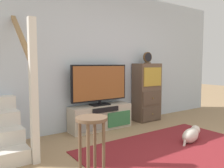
# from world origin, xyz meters

# --- Properties ---
(back_wall) EXTENTS (6.40, 0.12, 2.70)m
(back_wall) POSITION_xyz_m (0.00, 2.46, 1.35)
(back_wall) COLOR silver
(back_wall) RESTS_ON ground_plane
(area_rug) EXTENTS (2.60, 1.80, 0.01)m
(area_rug) POSITION_xyz_m (0.00, 0.60, 0.01)
(area_rug) COLOR maroon
(area_rug) RESTS_ON ground_plane
(media_console) EXTENTS (1.22, 0.38, 0.46)m
(media_console) POSITION_xyz_m (-0.30, 2.19, 0.23)
(media_console) COLOR #BCB29E
(media_console) RESTS_ON ground_plane
(television) EXTENTS (1.17, 0.22, 0.77)m
(television) POSITION_xyz_m (-0.30, 2.22, 0.87)
(television) COLOR black
(television) RESTS_ON media_console
(side_cabinet) EXTENTS (0.58, 0.38, 1.25)m
(side_cabinet) POSITION_xyz_m (0.90, 2.20, 0.62)
(side_cabinet) COLOR brown
(side_cabinet) RESTS_ON ground_plane
(desk_clock) EXTENTS (0.22, 0.08, 0.24)m
(desk_clock) POSITION_xyz_m (0.89, 2.19, 1.37)
(desk_clock) COLOR #4C3823
(desk_clock) RESTS_ON side_cabinet
(bar_stool_near) EXTENTS (0.34, 0.34, 0.68)m
(bar_stool_near) POSITION_xyz_m (-1.36, 0.66, 0.51)
(bar_stool_near) COLOR brown
(bar_stool_near) RESTS_ON ground_plane
(dog) EXTENTS (0.53, 0.31, 0.23)m
(dog) POSITION_xyz_m (0.51, 0.77, 0.12)
(dog) COLOR beige
(dog) RESTS_ON ground_plane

